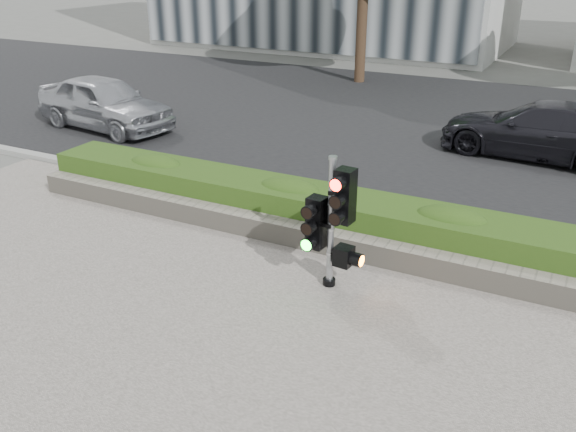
# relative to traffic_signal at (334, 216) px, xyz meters

# --- Properties ---
(ground) EXTENTS (120.00, 120.00, 0.00)m
(ground) POSITION_rel_traffic_signal_xyz_m (-0.26, -0.98, -1.07)
(ground) COLOR #51514C
(ground) RESTS_ON ground
(road) EXTENTS (60.00, 13.00, 0.02)m
(road) POSITION_rel_traffic_signal_xyz_m (-0.26, 9.02, -1.06)
(road) COLOR black
(road) RESTS_ON ground
(curb) EXTENTS (60.00, 0.25, 0.12)m
(curb) POSITION_rel_traffic_signal_xyz_m (-0.26, 2.17, -1.01)
(curb) COLOR gray
(curb) RESTS_ON ground
(stone_wall) EXTENTS (12.00, 0.32, 0.34)m
(stone_wall) POSITION_rel_traffic_signal_xyz_m (-0.26, 0.92, -0.87)
(stone_wall) COLOR gray
(stone_wall) RESTS_ON sidewalk
(hedge) EXTENTS (12.00, 1.00, 0.68)m
(hedge) POSITION_rel_traffic_signal_xyz_m (-0.26, 1.57, -0.70)
(hedge) COLOR #4C7122
(hedge) RESTS_ON sidewalk
(traffic_signal) EXTENTS (0.67, 0.51, 1.89)m
(traffic_signal) POSITION_rel_traffic_signal_xyz_m (0.00, 0.00, 0.00)
(traffic_signal) COLOR black
(traffic_signal) RESTS_ON sidewalk
(car_silver) EXTENTS (4.18, 2.15, 1.36)m
(car_silver) POSITION_rel_traffic_signal_xyz_m (-8.46, 4.79, -0.37)
(car_silver) COLOR #AFB1B7
(car_silver) RESTS_ON road
(car_dark) EXTENTS (4.46, 2.16, 1.25)m
(car_dark) POSITION_rel_traffic_signal_xyz_m (1.85, 7.37, -0.43)
(car_dark) COLOR black
(car_dark) RESTS_ON road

